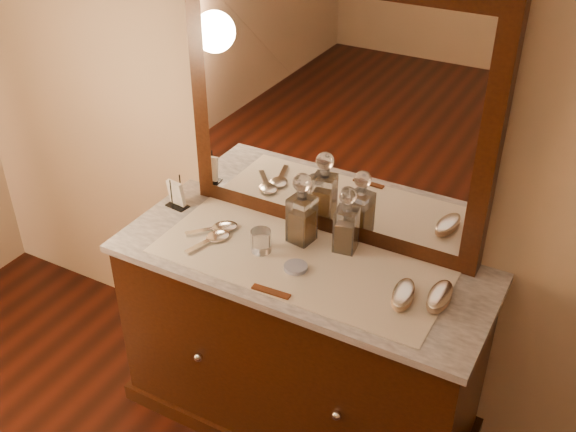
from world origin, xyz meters
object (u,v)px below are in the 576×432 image
at_px(mirror_frame, 334,112).
at_px(hand_mirror_outer, 220,227).
at_px(pin_dish, 296,267).
at_px(brush_near, 403,295).
at_px(brush_far, 440,297).
at_px(hand_mirror_inner, 215,238).
at_px(dresser_cabinet, 300,346).
at_px(comb, 271,292).
at_px(napkin_rack, 176,195).
at_px(decanter_left, 302,215).
at_px(decanter_right, 346,226).

relative_size(mirror_frame, hand_mirror_outer, 6.22).
xyz_separation_m(pin_dish, brush_near, (0.41, 0.02, 0.02)).
distance_m(pin_dish, brush_far, 0.52).
bearing_deg(hand_mirror_inner, brush_near, 0.62).
xyz_separation_m(dresser_cabinet, comb, (0.00, -0.23, 0.45)).
relative_size(napkin_rack, hand_mirror_inner, 0.65).
height_order(mirror_frame, pin_dish, mirror_frame).
xyz_separation_m(comb, napkin_rack, (-0.63, 0.31, 0.05)).
bearing_deg(comb, dresser_cabinet, 87.49).
xyz_separation_m(pin_dish, decanter_left, (-0.07, 0.17, 0.11)).
relative_size(comb, hand_mirror_inner, 0.67).
bearing_deg(hand_mirror_outer, decanter_right, 13.57).
distance_m(napkin_rack, decanter_left, 0.58).
xyz_separation_m(dresser_cabinet, mirror_frame, (0.00, 0.25, 0.94)).
bearing_deg(dresser_cabinet, brush_near, -5.85).
distance_m(pin_dish, comb, 0.16).
distance_m(dresser_cabinet, brush_far, 0.71).
height_order(comb, hand_mirror_outer, hand_mirror_outer).
distance_m(mirror_frame, brush_near, 0.69).
height_order(napkin_rack, brush_far, napkin_rack).
height_order(brush_near, hand_mirror_inner, brush_near).
xyz_separation_m(comb, decanter_left, (-0.06, 0.34, 0.11)).
height_order(comb, napkin_rack, napkin_rack).
relative_size(comb, decanter_left, 0.49).
distance_m(mirror_frame, decanter_right, 0.42).
xyz_separation_m(comb, brush_far, (0.53, 0.23, 0.02)).
bearing_deg(mirror_frame, comb, -89.80).
height_order(pin_dish, decanter_left, decanter_left).
bearing_deg(brush_near, comb, -156.32).
bearing_deg(napkin_rack, comb, -25.97).
height_order(dresser_cabinet, hand_mirror_outer, hand_mirror_outer).
height_order(decanter_left, hand_mirror_outer, decanter_left).
distance_m(dresser_cabinet, decanter_right, 0.58).
distance_m(napkin_rack, brush_far, 1.16).
xyz_separation_m(brush_near, hand_mirror_inner, (-0.77, -0.01, -0.01)).
bearing_deg(brush_far, comb, -156.30).
xyz_separation_m(decanter_right, brush_far, (0.41, -0.13, -0.08)).
relative_size(pin_dish, decanter_left, 0.30).
relative_size(pin_dish, brush_far, 0.50).
bearing_deg(pin_dish, brush_far, 7.86).
distance_m(comb, hand_mirror_outer, 0.45).
relative_size(napkin_rack, decanter_left, 0.47).
bearing_deg(brush_far, decanter_left, 170.08).
distance_m(napkin_rack, hand_mirror_inner, 0.31).
xyz_separation_m(mirror_frame, napkin_rack, (-0.63, -0.16, -0.44)).
bearing_deg(decanter_right, napkin_rack, -175.73).
xyz_separation_m(brush_far, hand_mirror_inner, (-0.88, -0.06, -0.02)).
distance_m(dresser_cabinet, napkin_rack, 0.81).
relative_size(decanter_right, brush_far, 1.56).
bearing_deg(pin_dish, mirror_frame, 92.37).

